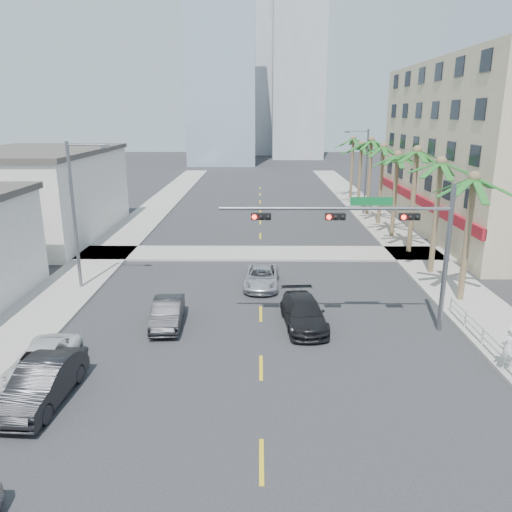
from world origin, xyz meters
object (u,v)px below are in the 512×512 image
Objects in this scene: car_lane_left at (167,313)px; car_lane_center at (262,277)px; traffic_signal_mast at (382,232)px; car_lane_right at (303,313)px; car_parked_far at (42,362)px; pedestrian at (508,348)px; car_parked_mid at (43,383)px.

car_lane_left reaches higher than car_lane_center.
car_lane_left is (-10.58, 0.51, -4.38)m from traffic_signal_mast.
car_parked_far is at bearing -160.12° from car_lane_right.
car_lane_right is 9.42m from pedestrian.
car_parked_mid is at bearing -119.12° from car_lane_left.
car_lane_right is at bearing 23.00° from car_parked_far.
traffic_signal_mast is at bearing 15.71° from car_parked_far.
car_parked_far is 1.13× the size of car_lane_left.
traffic_signal_mast is at bearing -6.33° from car_lane_left.
car_parked_far is 2.42× the size of pedestrian.
pedestrian is (10.24, -10.76, 0.48)m from car_lane_center.
car_lane_left is 0.91× the size of car_lane_center.
car_lane_right is at bearing -49.97° from pedestrian.
traffic_signal_mast reaches higher than car_parked_far.
car_parked_far is at bearing -132.78° from car_lane_left.
car_lane_right is (2.13, -6.00, 0.08)m from car_lane_center.
car_lane_right reaches higher than car_lane_left.
traffic_signal_mast is at bearing 28.84° from car_parked_mid.
car_parked_mid is 12.61m from car_lane_right.
car_parked_far is at bearing 117.02° from car_parked_mid.
car_parked_mid is at bearing -150.52° from car_lane_right.
car_lane_left is 15.83m from pedestrian.
car_lane_left is 7.71m from car_lane_center.
traffic_signal_mast is 9.73m from car_lane_center.
car_lane_left is at bearing 67.92° from car_parked_mid.
traffic_signal_mast is at bearing -62.86° from pedestrian.
car_lane_right reaches higher than car_parked_far.
car_parked_mid is (-14.00, -6.63, -4.27)m from traffic_signal_mast.
traffic_signal_mast is 2.27× the size of car_lane_right.
car_lane_center is (8.27, 13.14, -0.16)m from car_parked_mid.
car_lane_center is at bearing 61.29° from car_parked_mid.
car_lane_left is at bearing -126.08° from car_lane_center.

